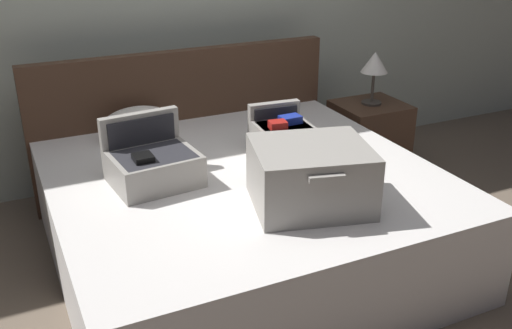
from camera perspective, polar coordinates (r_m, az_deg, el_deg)
ground_plane at (r=2.78m, az=2.42°, el=-13.07°), size 12.00×12.00×0.00m
bed at (r=2.95m, az=-1.09°, el=-5.11°), size 1.82×1.75×0.48m
headboard at (r=3.65m, az=-7.02°, el=4.13°), size 1.86×0.08×0.90m
hard_case_large at (r=2.50m, az=5.34°, el=-1.02°), size 0.58×0.53×0.27m
hard_case_medium at (r=2.76m, az=-10.08°, el=0.11°), size 0.42×0.38×0.30m
hard_case_small at (r=3.04m, az=2.60°, el=2.81°), size 0.31×0.31×0.25m
pillow_near_headboard at (r=3.32m, az=-11.46°, el=3.98°), size 0.41×0.30×0.18m
nightstand at (r=4.00m, az=10.94°, el=2.51°), size 0.44×0.40×0.49m
table_lamp at (r=3.85m, az=11.52°, el=9.53°), size 0.17×0.17×0.35m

